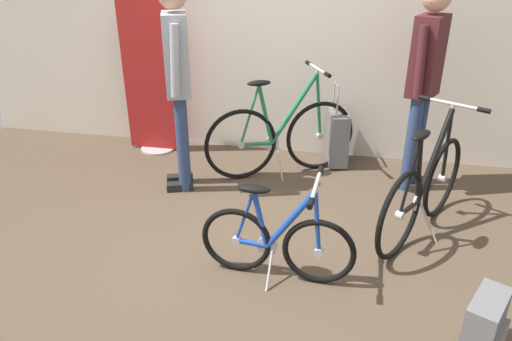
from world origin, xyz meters
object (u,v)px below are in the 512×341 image
object	(u,v)px
folding_bike_foreground	(277,240)
display_bike_left	(423,191)
display_bike_right	(281,136)
floor_banner_stand	(152,87)
rolling_suitcase	(337,137)
visitor_browsing	(178,74)
visitor_near_wall	(425,76)
backpack_on_floor	(484,328)

from	to	relation	value
folding_bike_foreground	display_bike_left	bearing A→B (deg)	37.01
display_bike_right	display_bike_left	bearing A→B (deg)	-34.73
floor_banner_stand	rolling_suitcase	xyz separation A→B (m)	(1.91, 0.02, -0.41)
folding_bike_foreground	rolling_suitcase	xyz separation A→B (m)	(0.30, 1.92, -0.01)
folding_bike_foreground	visitor_browsing	distance (m)	1.73
floor_banner_stand	display_bike_right	bearing A→B (deg)	-12.64
folding_bike_foreground	visitor_browsing	world-z (taller)	visitor_browsing
visitor_near_wall	rolling_suitcase	size ratio (longest dim) A/B	2.15
floor_banner_stand	visitor_browsing	world-z (taller)	visitor_browsing
visitor_browsing	display_bike_right	bearing A→B (deg)	28.11
folding_bike_foreground	visitor_near_wall	distance (m)	2.00
folding_bike_foreground	floor_banner_stand	bearing A→B (deg)	130.43
folding_bike_foreground	display_bike_left	size ratio (longest dim) A/B	0.82
rolling_suitcase	folding_bike_foreground	bearing A→B (deg)	-98.79
visitor_browsing	rolling_suitcase	size ratio (longest dim) A/B	2.17
visitor_browsing	backpack_on_floor	world-z (taller)	visitor_browsing
display_bike_right	visitor_browsing	world-z (taller)	visitor_browsing
floor_banner_stand	rolling_suitcase	bearing A→B (deg)	0.66
display_bike_right	visitor_near_wall	size ratio (longest dim) A/B	0.75
folding_bike_foreground	backpack_on_floor	world-z (taller)	folding_bike_foreground
display_bike_left	visitor_near_wall	size ratio (longest dim) A/B	0.71
visitor_browsing	visitor_near_wall	bearing A→B (deg)	11.70
folding_bike_foreground	rolling_suitcase	world-z (taller)	rolling_suitcase
visitor_browsing	backpack_on_floor	distance (m)	2.90
display_bike_left	visitor_browsing	bearing A→B (deg)	168.93
display_bike_right	backpack_on_floor	world-z (taller)	display_bike_right
floor_banner_stand	display_bike_left	bearing A→B (deg)	-23.84
visitor_browsing	backpack_on_floor	xyz separation A→B (m)	(2.26, -1.60, -0.86)
folding_bike_foreground	rolling_suitcase	bearing A→B (deg)	81.21
display_bike_right	visitor_browsing	size ratio (longest dim) A/B	0.74
folding_bike_foreground	backpack_on_floor	bearing A→B (deg)	-20.72
folding_bike_foreground	display_bike_left	xyz separation A→B (m)	(0.99, 0.75, 0.08)
display_bike_right	visitor_browsing	distance (m)	1.15
display_bike_left	visitor_browsing	distance (m)	2.18
display_bike_left	rolling_suitcase	size ratio (longest dim) A/B	1.53
visitor_near_wall	visitor_browsing	world-z (taller)	visitor_browsing
visitor_browsing	floor_banner_stand	bearing A→B (deg)	127.25
display_bike_left	display_bike_right	world-z (taller)	display_bike_right
rolling_suitcase	display_bike_left	bearing A→B (deg)	-59.43
display_bike_left	display_bike_right	xyz separation A→B (m)	(-1.21, 0.84, 0.01)
display_bike_left	display_bike_right	bearing A→B (deg)	145.27
display_bike_right	rolling_suitcase	world-z (taller)	display_bike_right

